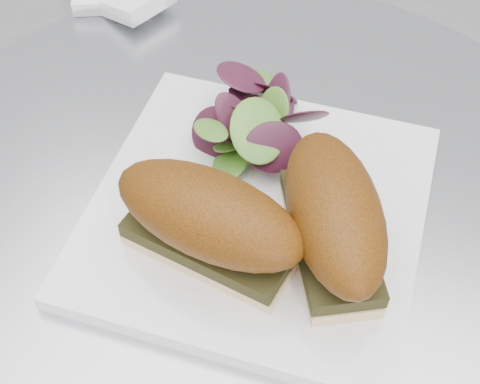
# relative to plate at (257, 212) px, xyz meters

# --- Properties ---
(table) EXTENTS (0.70, 0.70, 0.73)m
(table) POSITION_rel_plate_xyz_m (-0.01, 0.00, -0.25)
(table) COLOR #ACADB3
(table) RESTS_ON ground
(plate) EXTENTS (0.30, 0.30, 0.02)m
(plate) POSITION_rel_plate_xyz_m (0.00, 0.00, 0.00)
(plate) COLOR white
(plate) RESTS_ON table
(sandwich_left) EXTENTS (0.17, 0.09, 0.08)m
(sandwich_left) POSITION_rel_plate_xyz_m (-0.02, -0.06, 0.05)
(sandwich_left) COLOR beige
(sandwich_left) RESTS_ON plate
(sandwich_right) EXTENTS (0.14, 0.17, 0.08)m
(sandwich_right) POSITION_rel_plate_xyz_m (0.07, -0.02, 0.05)
(sandwich_right) COLOR beige
(sandwich_right) RESTS_ON plate
(salad) EXTENTS (0.12, 0.12, 0.05)m
(salad) POSITION_rel_plate_xyz_m (-0.04, 0.08, 0.03)
(salad) COLOR #558D2E
(salad) RESTS_ON plate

